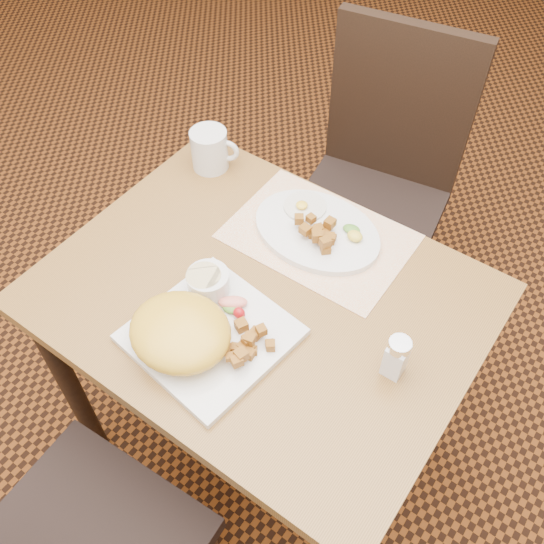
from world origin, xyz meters
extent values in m
plane|color=black|center=(0.00, 0.00, 0.00)|extent=(8.00, 8.00, 0.00)
cube|color=olive|center=(0.00, 0.00, 0.73)|extent=(0.90, 0.70, 0.03)
cylinder|color=black|center=(-0.40, -0.30, 0.36)|extent=(0.05, 0.05, 0.71)
cylinder|color=black|center=(-0.40, 0.30, 0.36)|extent=(0.05, 0.05, 0.71)
cylinder|color=black|center=(0.40, 0.30, 0.36)|extent=(0.05, 0.05, 0.71)
cylinder|color=black|center=(-0.23, -0.41, 0.21)|extent=(0.04, 0.04, 0.42)
cube|color=black|center=(-0.06, 0.61, 0.45)|extent=(0.48, 0.48, 0.05)
cylinder|color=black|center=(0.09, 0.82, 0.21)|extent=(0.04, 0.04, 0.42)
cylinder|color=black|center=(0.15, 0.46, 0.21)|extent=(0.04, 0.04, 0.42)
cylinder|color=black|center=(-0.27, 0.76, 0.21)|extent=(0.04, 0.04, 0.42)
cylinder|color=black|center=(-0.21, 0.40, 0.21)|extent=(0.04, 0.04, 0.42)
cube|color=black|center=(-0.09, 0.81, 0.72)|extent=(0.42, 0.11, 0.50)
cube|color=white|center=(0.01, 0.21, 0.75)|extent=(0.40, 0.29, 0.00)
cube|color=silver|center=(-0.02, -0.15, 0.76)|extent=(0.31, 0.31, 0.02)
ellipsoid|color=gold|center=(-0.05, -0.20, 0.80)|extent=(0.20, 0.18, 0.08)
ellipsoid|color=gold|center=(-0.02, -0.22, 0.78)|extent=(0.08, 0.07, 0.03)
ellipsoid|color=gold|center=(-0.11, -0.17, 0.78)|extent=(0.08, 0.07, 0.03)
cylinder|color=silver|center=(-0.09, -0.07, 0.79)|extent=(0.09, 0.09, 0.05)
cylinder|color=beige|center=(-0.09, -0.07, 0.81)|extent=(0.07, 0.07, 0.01)
ellipsoid|color=#387223|center=(-0.02, -0.08, 0.77)|extent=(0.05, 0.04, 0.01)
ellipsoid|color=red|center=(0.01, -0.09, 0.78)|extent=(0.03, 0.02, 0.03)
ellipsoid|color=#F28C72|center=(-0.02, -0.07, 0.78)|extent=(0.07, 0.06, 0.02)
cylinder|color=white|center=(-0.06, 0.25, 0.77)|extent=(0.10, 0.10, 0.01)
ellipsoid|color=yellow|center=(-0.06, 0.24, 0.78)|extent=(0.03, 0.03, 0.01)
ellipsoid|color=#387223|center=(0.07, 0.25, 0.78)|extent=(0.04, 0.03, 0.01)
ellipsoid|color=yellow|center=(0.09, 0.23, 0.78)|extent=(0.04, 0.03, 0.02)
cube|color=white|center=(0.32, -0.01, 0.79)|extent=(0.04, 0.04, 0.08)
cylinder|color=silver|center=(0.32, -0.01, 0.84)|extent=(0.04, 0.04, 0.02)
cylinder|color=silver|center=(-0.34, 0.25, 0.80)|extent=(0.09, 0.09, 0.10)
torus|color=silver|center=(-0.30, 0.27, 0.80)|extent=(0.06, 0.04, 0.06)
cube|color=#A06219|center=(0.02, -0.15, 0.77)|extent=(0.02, 0.02, 0.02)
cube|color=#A06219|center=(0.08, -0.15, 0.78)|extent=(0.02, 0.02, 0.02)
cube|color=#A06219|center=(0.06, -0.13, 0.79)|extent=(0.02, 0.02, 0.01)
cube|color=#A06219|center=(0.03, -0.10, 0.78)|extent=(0.03, 0.03, 0.02)
cube|color=#A06219|center=(0.08, -0.17, 0.79)|extent=(0.03, 0.03, 0.02)
cube|color=#A06219|center=(0.10, -0.11, 0.77)|extent=(0.02, 0.02, 0.02)
cube|color=#A06219|center=(0.10, -0.11, 0.78)|extent=(0.02, 0.02, 0.02)
cube|color=#A06219|center=(0.06, -0.12, 0.77)|extent=(0.03, 0.03, 0.02)
cube|color=#A06219|center=(0.10, -0.11, 0.77)|extent=(0.02, 0.02, 0.02)
cube|color=#A06219|center=(0.05, -0.15, 0.77)|extent=(0.02, 0.02, 0.02)
cube|color=#A06219|center=(0.04, -0.17, 0.78)|extent=(0.03, 0.03, 0.02)
cube|color=#A06219|center=(0.06, -0.10, 0.78)|extent=(0.02, 0.02, 0.02)
cube|color=#A06219|center=(0.06, -0.14, 0.78)|extent=(0.02, 0.02, 0.02)
cube|color=#A06219|center=(0.06, -0.18, 0.79)|extent=(0.02, 0.02, 0.01)
cube|color=#A06219|center=(0.07, -0.10, 0.79)|extent=(0.03, 0.03, 0.02)
cube|color=#A06219|center=(0.08, -0.14, 0.77)|extent=(0.02, 0.02, 0.01)
cube|color=#A06219|center=(0.08, -0.18, 0.79)|extent=(0.03, 0.03, 0.02)
cube|color=#A06219|center=(0.07, -0.13, 0.77)|extent=(0.02, 0.02, 0.01)
cube|color=#A06219|center=(0.07, -0.13, 0.79)|extent=(0.02, 0.02, 0.02)
cube|color=#A06219|center=(0.06, -0.13, 0.79)|extent=(0.02, 0.02, 0.02)
cube|color=#A06219|center=(0.07, -0.14, 0.77)|extent=(0.02, 0.02, 0.02)
cube|color=#A06219|center=(0.01, 0.18, 0.78)|extent=(0.02, 0.03, 0.02)
cube|color=#A06219|center=(-0.01, 0.21, 0.79)|extent=(0.02, 0.02, 0.02)
cube|color=#A06219|center=(0.03, 0.18, 0.78)|extent=(0.03, 0.03, 0.02)
cube|color=#A06219|center=(0.05, 0.17, 0.79)|extent=(0.03, 0.03, 0.02)
cube|color=#A06219|center=(0.03, 0.18, 0.78)|extent=(0.03, 0.03, 0.02)
cube|color=#A06219|center=(0.02, 0.19, 0.78)|extent=(0.02, 0.03, 0.02)
cube|color=#A06219|center=(0.05, 0.19, 0.78)|extent=(0.03, 0.03, 0.02)
cube|color=#A06219|center=(0.01, 0.19, 0.78)|extent=(0.02, 0.02, 0.02)
cube|color=#A06219|center=(0.00, 0.17, 0.79)|extent=(0.03, 0.02, 0.02)
cube|color=#A06219|center=(0.06, 0.16, 0.78)|extent=(0.03, 0.03, 0.02)
cube|color=#A06219|center=(0.05, 0.19, 0.78)|extent=(0.03, 0.03, 0.02)
cube|color=#A06219|center=(0.02, 0.20, 0.78)|extent=(0.02, 0.02, 0.02)
cube|color=#A06219|center=(0.03, 0.22, 0.80)|extent=(0.02, 0.02, 0.02)
cube|color=#A06219|center=(0.05, 0.16, 0.80)|extent=(0.03, 0.03, 0.02)
cube|color=#A06219|center=(0.01, 0.20, 0.78)|extent=(0.03, 0.03, 0.02)
cube|color=#A06219|center=(0.01, 0.18, 0.78)|extent=(0.02, 0.02, 0.02)
cube|color=#A06219|center=(0.02, 0.20, 0.78)|extent=(0.02, 0.02, 0.02)
cube|color=#A06219|center=(-0.03, 0.19, 0.80)|extent=(0.03, 0.03, 0.02)
cube|color=#A06219|center=(0.04, 0.18, 0.78)|extent=(0.03, 0.03, 0.02)
cube|color=#A06219|center=(0.03, 0.17, 0.80)|extent=(0.03, 0.03, 0.02)
cube|color=#A06219|center=(0.02, 0.21, 0.78)|extent=(0.02, 0.02, 0.01)
camera|label=1|loc=(0.47, -0.62, 1.76)|focal=40.00mm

